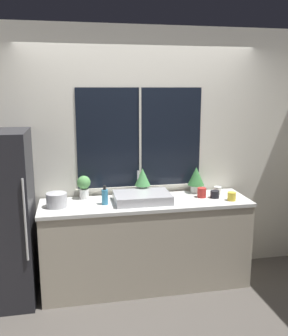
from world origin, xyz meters
name	(u,v)px	position (x,y,z in m)	size (l,w,h in m)	color
ground_plane	(152,298)	(0.00, 0.00, 0.00)	(14.00, 14.00, 0.00)	#4C4742
wall_back	(140,155)	(0.00, 0.65, 1.35)	(8.00, 0.09, 2.70)	silver
wall_right	(272,139)	(2.07, 1.50, 1.35)	(0.06, 7.00, 2.70)	silver
counter	(146,243)	(0.00, 0.29, 0.46)	(2.15, 0.60, 0.93)	#B2A893
sink	(142,197)	(-0.04, 0.28, 0.97)	(0.57, 0.45, 0.27)	#ADADB2
potted_plant_left	(84,185)	(-0.62, 0.51, 1.07)	(0.14, 0.14, 0.25)	white
potted_plant_center	(143,179)	(0.01, 0.51, 1.11)	(0.17, 0.17, 0.30)	white
potted_plant_right	(196,178)	(0.61, 0.51, 1.09)	(0.18, 0.18, 0.29)	white
soap_bottle	(105,197)	(-0.42, 0.26, 1.01)	(0.06, 0.06, 0.19)	teal
mug_red	(202,193)	(0.61, 0.31, 0.98)	(0.09, 0.09, 0.10)	#B72D28
mug_white	(217,191)	(0.81, 0.38, 0.97)	(0.08, 0.08, 0.09)	white
mug_black	(215,194)	(0.74, 0.27, 0.97)	(0.09, 0.09, 0.08)	black
mug_yellow	(232,196)	(0.87, 0.15, 0.97)	(0.09, 0.09, 0.09)	gold
kettle	(57,199)	(-0.89, 0.27, 1.00)	(0.20, 0.20, 0.16)	#B2B2B7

